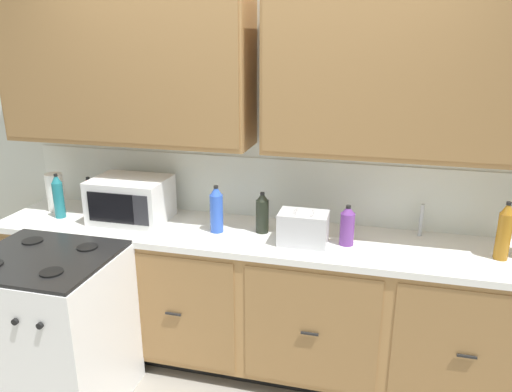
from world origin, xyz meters
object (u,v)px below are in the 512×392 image
bottle_violet (347,226)px  paper_towel_roll (55,192)px  bottle_dark (262,213)px  bottle_teal (58,196)px  bottle_blue (216,209)px  microwave (131,199)px  bottle_amber (504,232)px  bottle_red (90,195)px  toaster (303,228)px  stove_range (52,331)px

bottle_violet → paper_towel_roll: bearing=177.1°
bottle_dark → bottle_teal: (-1.36, -0.08, 0.02)m
bottle_dark → bottle_blue: bearing=-167.5°
microwave → bottle_teal: 0.49m
bottle_violet → bottle_amber: (0.82, 0.01, 0.04)m
bottle_red → bottle_amber: (2.56, -0.10, 0.04)m
microwave → bottle_teal: bottle_teal is taller
bottle_teal → bottle_dark: bearing=3.3°
bottle_teal → bottle_amber: 2.70m
bottle_blue → bottle_teal: 1.09m
bottle_teal → bottle_red: bearing=43.8°
toaster → bottle_red: 1.50m
bottle_dark → bottle_amber: size_ratio=0.79×
bottle_teal → stove_range: bearing=-63.6°
stove_range → bottle_amber: bearing=14.2°
bottle_violet → bottle_red: size_ratio=0.96×
stove_range → microwave: (0.20, 0.66, 0.60)m
bottle_blue → bottle_red: (-0.95, 0.12, -0.02)m
paper_towel_roll → bottle_violet: (1.99, -0.10, -0.01)m
microwave → bottle_dark: microwave is taller
microwave → paper_towel_roll: size_ratio=1.85×
bottle_blue → paper_towel_roll: bearing=175.3°
stove_range → paper_towel_roll: paper_towel_roll is taller
microwave → bottle_violet: microwave is taller
paper_towel_roll → bottle_blue: bottle_blue is taller
toaster → bottle_teal: bottle_teal is taller
toaster → bottle_teal: (-1.63, 0.03, 0.05)m
paper_towel_roll → bottle_amber: bearing=-1.8°
microwave → bottle_blue: bottle_blue is taller
bottle_dark → bottle_teal: 1.36m
bottle_teal → bottle_red: (0.14, 0.14, -0.02)m
stove_range → toaster: bearing=22.2°
stove_range → paper_towel_roll: bearing=119.7°
toaster → bottle_blue: size_ratio=0.95×
microwave → bottle_red: 0.35m
bottle_violet → toaster: bearing=-168.6°
bottle_teal → bottle_amber: size_ratio=0.92×
stove_range → toaster: 1.55m
paper_towel_roll → microwave: bearing=-4.1°
microwave → toaster: bearing=-5.4°
paper_towel_roll → bottle_red: (0.25, 0.02, -0.01)m
stove_range → bottle_violet: bearing=20.6°
stove_range → bottle_blue: size_ratio=3.21×
toaster → bottle_violet: size_ratio=1.17×
paper_towel_roll → bottle_dark: bearing=-1.5°
paper_towel_roll → bottle_red: 0.25m
paper_towel_roll → bottle_teal: bottle_teal is taller
bottle_dark → paper_towel_roll: bearing=178.5°
stove_range → bottle_blue: bottle_blue is taller
stove_range → paper_towel_roll: 1.00m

